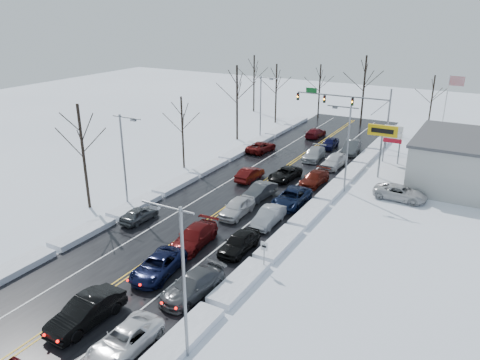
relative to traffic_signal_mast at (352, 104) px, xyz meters
The scene contains 44 objects.
ground 28.73m from the traffic_signal_mast, 97.02° to the right, with size 160.00×160.00×0.00m, color white.
road_surface 26.78m from the traffic_signal_mast, 97.55° to the right, with size 14.00×84.00×0.01m, color black.
snow_bank_left 28.77m from the traffic_signal_mast, 113.03° to the right, with size 1.78×72.00×0.50m, color white.
snow_bank_right 26.88m from the traffic_signal_mast, 80.92° to the right, with size 1.78×72.00×0.50m, color white.
traffic_signal_mast is the anchor object (origin of this frame).
tires_plus_sign 13.92m from the traffic_signal_mast, 59.54° to the right, with size 3.20×0.34×6.00m.
used_vehicles_sign 9.50m from the traffic_signal_mast, 40.34° to the right, with size 2.20×0.22×4.65m.
speed_limit_sign 36.51m from the traffic_signal_mast, 82.48° to the right, with size 0.55×0.09×2.35m.
flagpole 11.90m from the traffic_signal_mast, ahead, with size 1.87×1.20×10.00m.
streetlight_se 46.25m from the traffic_signal_mast, 83.98° to the right, with size 3.20×0.25×9.00m.
streetlight_ne 18.63m from the traffic_signal_mast, 74.91° to the right, with size 3.20×0.25×9.00m.
streetlight_sw 34.08m from the traffic_signal_mast, 110.16° to the right, with size 3.20×0.25×9.00m.
streetlight_nw 12.40m from the traffic_signal_mast, 161.23° to the right, with size 3.20×0.25×9.00m.
tree_left_b 37.16m from the traffic_signal_mast, 113.74° to the right, with size 4.00×4.00×10.00m.
tree_left_c 24.38m from the traffic_signal_mast, 124.90° to the right, with size 3.40×3.40×8.50m.
tree_left_d 15.93m from the traffic_signal_mast, 157.76° to the right, with size 4.20×4.20×10.50m.
tree_left_e 15.51m from the traffic_signal_mast, 157.13° to the left, with size 3.80×3.80×9.50m.
tree_far_a 24.63m from the traffic_signal_mast, 150.75° to the left, with size 4.00×4.00×10.00m.
tree_far_b 16.10m from the traffic_signal_mast, 125.98° to the left, with size 3.60×3.60×9.00m.
tree_far_c 11.32m from the traffic_signal_mast, 97.48° to the left, with size 4.40×4.40×11.00m.
tree_far_d 15.16m from the traffic_signal_mast, 55.64° to the left, with size 3.40×3.40×8.50m.
queued_car_1 47.05m from the traffic_signal_mast, 92.32° to the right, with size 1.81×5.19×1.71m, color black.
queued_car_2 40.59m from the traffic_signal_mast, 92.32° to the right, with size 2.37×5.15×1.43m, color black.
queued_car_3 35.80m from the traffic_signal_mast, 93.01° to the right, with size 2.17×5.33×1.55m, color #520A0B.
queued_car_4 29.16m from the traffic_signal_mast, 93.50° to the right, with size 1.87×4.65×1.59m, color silver.
queued_car_5 24.71m from the traffic_signal_mast, 94.15° to the right, with size 1.59×4.55×1.50m, color #3C3F41.
queued_car_6 18.71m from the traffic_signal_mast, 95.70° to the right, with size 2.19×4.76×1.32m, color black.
queued_car_7 10.96m from the traffic_signal_mast, 99.67° to the right, with size 2.03×4.99×1.45m, color #A1A4A9.
queued_car_8 6.76m from the traffic_signal_mast, 112.58° to the right, with size 1.62×4.02×1.37m, color black.
queued_car_10 47.68m from the traffic_signal_mast, 87.88° to the right, with size 2.26×4.91×1.36m, color silver.
queued_car_11 41.48m from the traffic_signal_mast, 87.23° to the right, with size 2.10×5.18×1.50m, color #44464A.
queued_car_12 34.82m from the traffic_signal_mast, 87.08° to the right, with size 1.82×4.54×1.55m, color black.
queued_car_13 29.44m from the traffic_signal_mast, 86.77° to the right, with size 1.57×4.49×1.48m, color #929599.
queued_car_14 24.65m from the traffic_signal_mast, 85.98° to the right, with size 2.54×5.51×1.53m, color black.
queued_car_15 18.52m from the traffic_signal_mast, 84.74° to the right, with size 1.95×4.79×1.39m, color #4C110A.
queued_car_16 12.44m from the traffic_signal_mast, 81.73° to the right, with size 1.94×4.82×1.64m, color silver.
queued_car_17 7.27m from the traffic_signal_mast, 68.78° to the right, with size 1.76×5.05×1.66m, color #404345.
oncoming_car_0 21.24m from the traffic_signal_mast, 104.35° to the right, with size 1.51×4.32×1.42m, color #460A09.
oncoming_car_1 14.23m from the traffic_signal_mast, 132.33° to the right, with size 2.25×4.88×1.36m, color #550B0B.
oncoming_car_2 7.62m from the traffic_signal_mast, behind, with size 1.87×4.60×1.34m, color #4F0A10.
oncoming_car_3 35.50m from the traffic_signal_mast, 104.45° to the right, with size 1.58×3.93×1.34m, color #46494C.
parked_car_0 21.08m from the traffic_signal_mast, 58.69° to the right, with size 2.39×5.19×1.44m, color silver.
parked_car_1 19.25m from the traffic_signal_mast, 42.55° to the right, with size 1.88×4.64×1.35m, color #3B3C3F.
parked_car_2 14.20m from the traffic_signal_mast, 26.50° to the right, with size 1.56×3.88×1.32m, color #4F0D0A.
Camera 1 is at (21.26, -34.71, 18.21)m, focal length 35.00 mm.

